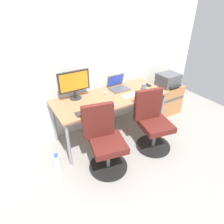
{
  "coord_description": "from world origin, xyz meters",
  "views": [
    {
      "loc": [
        -1.39,
        -2.34,
        2.1
      ],
      "look_at": [
        0.0,
        -0.05,
        0.48
      ],
      "focal_mm": 31.13,
      "sensor_mm": 36.0,
      "label": 1
    }
  ],
  "objects_px": {
    "office_chair_right": "(152,123)",
    "printer": "(168,80)",
    "office_chair_left": "(105,142)",
    "water_bottle_on_floor": "(58,164)",
    "desktop_monitor": "(74,83)",
    "open_laptop": "(118,85)",
    "coffee_mug": "(145,94)",
    "side_cabinet": "(165,99)"
  },
  "relations": [
    {
      "from": "side_cabinet",
      "to": "coffee_mug",
      "type": "height_order",
      "value": "coffee_mug"
    },
    {
      "from": "water_bottle_on_floor",
      "to": "coffee_mug",
      "type": "distance_m",
      "value": 1.62
    },
    {
      "from": "office_chair_right",
      "to": "printer",
      "type": "xyz_separation_m",
      "value": [
        0.94,
        0.66,
        0.28
      ]
    },
    {
      "from": "side_cabinet",
      "to": "printer",
      "type": "height_order",
      "value": "printer"
    },
    {
      "from": "water_bottle_on_floor",
      "to": "desktop_monitor",
      "type": "xyz_separation_m",
      "value": [
        0.56,
        0.58,
        0.84
      ]
    },
    {
      "from": "side_cabinet",
      "to": "coffee_mug",
      "type": "xyz_separation_m",
      "value": [
        -0.9,
        -0.38,
        0.49
      ]
    },
    {
      "from": "open_laptop",
      "to": "coffee_mug",
      "type": "distance_m",
      "value": 0.52
    },
    {
      "from": "office_chair_left",
      "to": "side_cabinet",
      "type": "relative_size",
      "value": 1.6
    },
    {
      "from": "coffee_mug",
      "to": "office_chair_left",
      "type": "bearing_deg",
      "value": -162.3
    },
    {
      "from": "coffee_mug",
      "to": "desktop_monitor",
      "type": "bearing_deg",
      "value": 150.6
    },
    {
      "from": "office_chair_left",
      "to": "water_bottle_on_floor",
      "type": "xyz_separation_m",
      "value": [
        -0.61,
        0.22,
        -0.28
      ]
    },
    {
      "from": "office_chair_right",
      "to": "printer",
      "type": "distance_m",
      "value": 1.18
    },
    {
      "from": "office_chair_right",
      "to": "side_cabinet",
      "type": "height_order",
      "value": "office_chair_right"
    },
    {
      "from": "open_laptop",
      "to": "printer",
      "type": "bearing_deg",
      "value": -5.87
    },
    {
      "from": "office_chair_left",
      "to": "office_chair_right",
      "type": "bearing_deg",
      "value": 0.01
    },
    {
      "from": "office_chair_left",
      "to": "water_bottle_on_floor",
      "type": "distance_m",
      "value": 0.71
    },
    {
      "from": "open_laptop",
      "to": "coffee_mug",
      "type": "xyz_separation_m",
      "value": [
        0.17,
        -0.49,
        -0.01
      ]
    },
    {
      "from": "office_chair_left",
      "to": "coffee_mug",
      "type": "distance_m",
      "value": 0.98
    },
    {
      "from": "side_cabinet",
      "to": "water_bottle_on_floor",
      "type": "height_order",
      "value": "side_cabinet"
    },
    {
      "from": "side_cabinet",
      "to": "open_laptop",
      "type": "relative_size",
      "value": 1.89
    },
    {
      "from": "water_bottle_on_floor",
      "to": "coffee_mug",
      "type": "bearing_deg",
      "value": 2.08
    },
    {
      "from": "side_cabinet",
      "to": "office_chair_right",
      "type": "bearing_deg",
      "value": -144.9
    },
    {
      "from": "open_laptop",
      "to": "coffee_mug",
      "type": "bearing_deg",
      "value": -70.56
    },
    {
      "from": "printer",
      "to": "open_laptop",
      "type": "relative_size",
      "value": 1.29
    },
    {
      "from": "water_bottle_on_floor",
      "to": "coffee_mug",
      "type": "height_order",
      "value": "coffee_mug"
    },
    {
      "from": "printer",
      "to": "water_bottle_on_floor",
      "type": "bearing_deg",
      "value": -169.67
    },
    {
      "from": "side_cabinet",
      "to": "desktop_monitor",
      "type": "relative_size",
      "value": 1.22
    },
    {
      "from": "coffee_mug",
      "to": "printer",
      "type": "bearing_deg",
      "value": 22.88
    },
    {
      "from": "coffee_mug",
      "to": "side_cabinet",
      "type": "bearing_deg",
      "value": 22.93
    },
    {
      "from": "side_cabinet",
      "to": "water_bottle_on_floor",
      "type": "xyz_separation_m",
      "value": [
        -2.39,
        -0.44,
        -0.15
      ]
    },
    {
      "from": "coffee_mug",
      "to": "office_chair_right",
      "type": "bearing_deg",
      "value": -97.3
    },
    {
      "from": "office_chair_right",
      "to": "printer",
      "type": "height_order",
      "value": "office_chair_right"
    },
    {
      "from": "desktop_monitor",
      "to": "side_cabinet",
      "type": "bearing_deg",
      "value": -4.36
    },
    {
      "from": "desktop_monitor",
      "to": "open_laptop",
      "type": "height_order",
      "value": "desktop_monitor"
    },
    {
      "from": "office_chair_right",
      "to": "water_bottle_on_floor",
      "type": "height_order",
      "value": "office_chair_right"
    },
    {
      "from": "office_chair_left",
      "to": "office_chair_right",
      "type": "relative_size",
      "value": 1.0
    },
    {
      "from": "side_cabinet",
      "to": "open_laptop",
      "type": "bearing_deg",
      "value": 174.18
    },
    {
      "from": "office_chair_right",
      "to": "coffee_mug",
      "type": "bearing_deg",
      "value": 82.7
    },
    {
      "from": "open_laptop",
      "to": "coffee_mug",
      "type": "relative_size",
      "value": 3.37
    },
    {
      "from": "office_chair_left",
      "to": "coffee_mug",
      "type": "bearing_deg",
      "value": 17.7
    },
    {
      "from": "desktop_monitor",
      "to": "open_laptop",
      "type": "distance_m",
      "value": 0.78
    },
    {
      "from": "office_chair_right",
      "to": "printer",
      "type": "relative_size",
      "value": 2.35
    }
  ]
}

